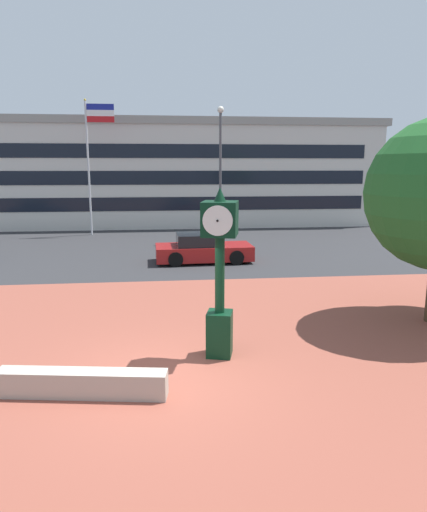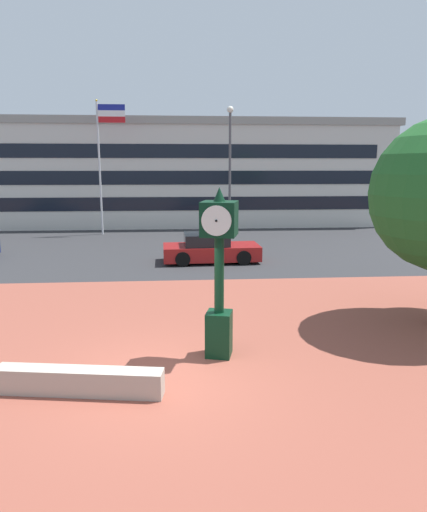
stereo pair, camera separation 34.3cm
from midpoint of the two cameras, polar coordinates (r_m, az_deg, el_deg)
ground_plane at (r=9.65m, az=-5.81°, el=-14.98°), size 200.00×200.00×0.00m
plaza_brick_paving at (r=11.50m, az=-5.56°, el=-10.50°), size 44.00×12.05×0.01m
planter_wall at (r=9.24m, az=-15.37°, el=-14.85°), size 3.22×0.87×0.50m
street_clock at (r=10.02m, az=1.69°, el=-1.44°), size 0.90×0.93×3.80m
car_street_mid at (r=20.44m, az=0.06°, el=0.86°), size 4.33×2.07×1.28m
flagpole_primary at (r=29.25m, az=-13.33°, el=12.26°), size 1.73×0.14×8.13m
civic_building at (r=36.67m, az=-4.30°, el=10.36°), size 30.76×11.90×7.41m
street_lamp_post at (r=25.70m, az=2.45°, el=11.69°), size 0.36×0.36×7.39m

